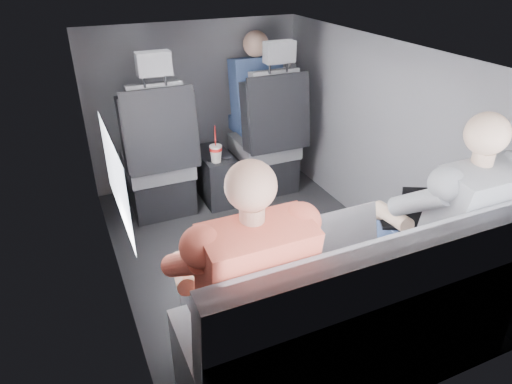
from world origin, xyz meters
name	(u,v)px	position (x,y,z in m)	size (l,w,h in m)	color
floor	(260,254)	(0.00, 0.00, 0.00)	(2.60, 2.60, 0.00)	black
ceiling	(261,51)	(0.00, 0.00, 1.35)	(2.60, 2.60, 0.00)	#B2B2AD
panel_left	(109,193)	(-0.90, 0.00, 0.68)	(0.02, 2.60, 1.35)	#56565B
panel_right	(380,142)	(0.90, 0.00, 0.68)	(0.02, 2.60, 1.35)	#56565B
panel_front	(196,105)	(0.00, 1.30, 0.68)	(1.80, 0.02, 1.35)	#56565B
panel_back	(401,294)	(0.00, -1.30, 0.68)	(1.80, 0.02, 1.35)	#56565B
side_window	(115,177)	(-0.88, -0.30, 0.90)	(0.02, 0.75, 0.42)	white
seatbelt	(278,105)	(0.45, 0.67, 0.80)	(0.05, 0.01, 0.65)	black
front_seat_left	(159,165)	(-0.45, 0.84, 0.40)	(0.52, 0.58, 1.26)	black
front_seat_right	(267,146)	(0.45, 0.84, 0.40)	(0.52, 0.58, 1.26)	black
center_console	(215,176)	(0.00, 0.88, 0.20)	(0.24, 0.48, 0.41)	black
rear_bench	(355,324)	(0.00, -1.06, 0.31)	(1.60, 0.57, 0.92)	slate
soda_cup	(216,153)	(-0.04, 0.72, 0.47)	(0.10, 0.10, 0.29)	white
laptop_white	(234,260)	(-0.48, -0.78, 0.63)	(0.39, 0.41, 0.24)	white
laptop_silver	(325,243)	(-0.06, -0.84, 0.64)	(0.39, 0.35, 0.28)	silver
laptop_black	(420,215)	(0.53, -0.82, 0.63)	(0.41, 0.44, 0.24)	black
passenger_rear_left	(241,288)	(-0.53, -0.97, 0.63)	(0.51, 0.63, 1.24)	#34343A
passenger_rear_right	(444,227)	(0.55, -0.97, 0.64)	(0.52, 0.64, 1.25)	#304A6C
passenger_front_right	(256,96)	(0.46, 1.10, 0.76)	(0.41, 0.41, 0.85)	#304A6C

